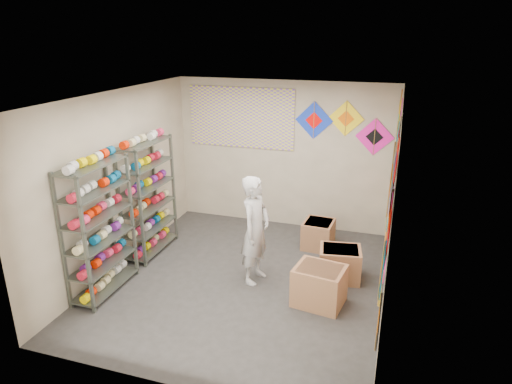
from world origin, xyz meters
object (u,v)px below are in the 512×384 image
(shopkeeper, at_px, (255,230))
(shelf_rack_front, at_px, (99,229))
(carton_a, at_px, (319,286))
(carton_c, at_px, (318,234))
(shelf_rack_back, at_px, (148,198))
(carton_b, at_px, (340,264))

(shopkeeper, bearing_deg, shelf_rack_front, 125.14)
(carton_a, distance_m, carton_c, 1.73)
(shelf_rack_front, relative_size, shelf_rack_back, 1.00)
(carton_a, relative_size, carton_c, 1.21)
(shelf_rack_back, distance_m, carton_a, 3.11)
(shelf_rack_front, height_order, carton_b, shelf_rack_front)
(shelf_rack_front, xyz_separation_m, shopkeeper, (1.94, 0.92, -0.15))
(carton_a, bearing_deg, shelf_rack_front, -160.20)
(shelf_rack_back, distance_m, shopkeeper, 1.98)
(shelf_rack_back, distance_m, carton_b, 3.20)
(shopkeeper, height_order, carton_c, shopkeeper)
(carton_a, xyz_separation_m, carton_b, (0.17, 0.75, -0.02))
(carton_a, height_order, carton_b, carton_a)
(carton_b, bearing_deg, shopkeeper, -169.98)
(shopkeeper, xyz_separation_m, carton_c, (0.69, 1.36, -0.57))
(shelf_rack_back, xyz_separation_m, carton_b, (3.13, 0.03, -0.71))
(shelf_rack_back, bearing_deg, shelf_rack_front, -90.00)
(shelf_rack_front, bearing_deg, shelf_rack_back, 90.00)
(carton_c, bearing_deg, carton_b, -59.39)
(shelf_rack_front, bearing_deg, shopkeeper, 25.43)
(shelf_rack_front, relative_size, carton_c, 3.55)
(shelf_rack_front, height_order, shopkeeper, shelf_rack_front)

